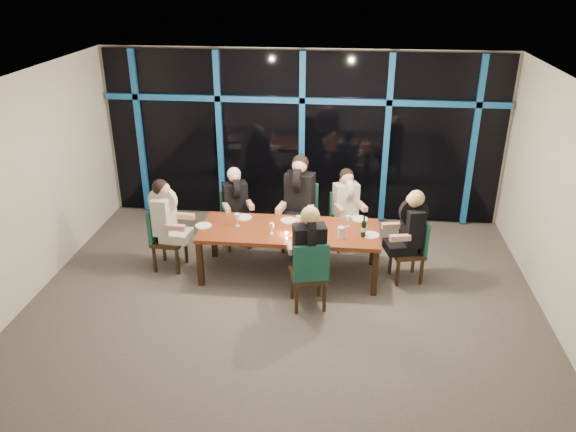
# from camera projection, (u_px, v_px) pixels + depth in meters

# --- Properties ---
(room) EXTENTS (7.04, 7.00, 3.02)m
(room) POSITION_uv_depth(u_px,v_px,m) (283.00, 164.00, 6.89)
(room) COLOR #5D5752
(room) RESTS_ON ground
(window_wall) EXTENTS (6.86, 0.43, 2.94)m
(window_wall) POSITION_uv_depth(u_px,v_px,m) (303.00, 135.00, 9.74)
(window_wall) COLOR black
(window_wall) RESTS_ON ground
(dining_table) EXTENTS (2.60, 1.00, 0.75)m
(dining_table) POSITION_uv_depth(u_px,v_px,m) (289.00, 233.00, 8.17)
(dining_table) COLOR brown
(dining_table) RESTS_ON ground
(chair_far_left) EXTENTS (0.56, 0.56, 0.92)m
(chair_far_left) POSITION_uv_depth(u_px,v_px,m) (235.00, 215.00, 9.15)
(chair_far_left) COLOR #311E10
(chair_far_left) RESTS_ON ground
(chair_far_mid) EXTENTS (0.59, 0.59, 1.08)m
(chair_far_mid) POSITION_uv_depth(u_px,v_px,m) (300.00, 213.00, 9.03)
(chair_far_mid) COLOR #311E10
(chair_far_mid) RESTS_ON ground
(chair_far_right) EXTENTS (0.55, 0.55, 0.92)m
(chair_far_right) POSITION_uv_depth(u_px,v_px,m) (344.00, 217.00, 9.11)
(chair_far_right) COLOR #311E10
(chair_far_right) RESTS_ON ground
(chair_end_left) EXTENTS (0.49, 0.49, 0.98)m
(chair_end_left) POSITION_uv_depth(u_px,v_px,m) (163.00, 235.00, 8.43)
(chair_end_left) COLOR #311E10
(chair_end_left) RESTS_ON ground
(chair_end_right) EXTENTS (0.54, 0.54, 0.96)m
(chair_end_right) POSITION_uv_depth(u_px,v_px,m) (413.00, 246.00, 8.11)
(chair_end_right) COLOR #311E10
(chair_end_right) RESTS_ON ground
(chair_near_mid) EXTENTS (0.57, 0.57, 1.01)m
(chair_near_mid) POSITION_uv_depth(u_px,v_px,m) (310.00, 272.00, 7.38)
(chair_near_mid) COLOR #311E10
(chair_near_mid) RESTS_ON ground
(diner_far_left) EXTENTS (0.57, 0.63, 0.89)m
(diner_far_left) POSITION_uv_depth(u_px,v_px,m) (235.00, 197.00, 8.93)
(diner_far_left) COLOR black
(diner_far_left) RESTS_ON ground
(diner_far_mid) EXTENTS (0.59, 0.72, 1.05)m
(diner_far_mid) POSITION_uv_depth(u_px,v_px,m) (299.00, 190.00, 8.78)
(diner_far_mid) COLOR black
(diner_far_mid) RESTS_ON ground
(diner_far_right) EXTENTS (0.57, 0.63, 0.90)m
(diner_far_right) POSITION_uv_depth(u_px,v_px,m) (347.00, 198.00, 8.89)
(diner_far_right) COLOR silver
(diner_far_right) RESTS_ON ground
(diner_end_left) EXTENTS (0.63, 0.51, 0.95)m
(diner_end_left) POSITION_uv_depth(u_px,v_px,m) (166.00, 212.00, 8.25)
(diner_end_left) COLOR silver
(diner_end_left) RESTS_ON ground
(diner_end_right) EXTENTS (0.64, 0.54, 0.93)m
(diner_end_right) POSITION_uv_depth(u_px,v_px,m) (410.00, 223.00, 7.95)
(diner_end_right) COLOR black
(diner_end_right) RESTS_ON ground
(diner_near_mid) EXTENTS (0.58, 0.68, 0.99)m
(diner_near_mid) POSITION_uv_depth(u_px,v_px,m) (309.00, 242.00, 7.29)
(diner_near_mid) COLOR black
(diner_near_mid) RESTS_ON ground
(plate_far_left) EXTENTS (0.24, 0.24, 0.01)m
(plate_far_left) POSITION_uv_depth(u_px,v_px,m) (244.00, 217.00, 8.49)
(plate_far_left) COLOR white
(plate_far_left) RESTS_ON dining_table
(plate_far_mid) EXTENTS (0.24, 0.24, 0.01)m
(plate_far_mid) POSITION_uv_depth(u_px,v_px,m) (288.00, 220.00, 8.40)
(plate_far_mid) COLOR white
(plate_far_mid) RESTS_ON dining_table
(plate_far_right) EXTENTS (0.24, 0.24, 0.01)m
(plate_far_right) POSITION_uv_depth(u_px,v_px,m) (360.00, 219.00, 8.44)
(plate_far_right) COLOR white
(plate_far_right) RESTS_ON dining_table
(plate_end_left) EXTENTS (0.24, 0.24, 0.01)m
(plate_end_left) POSITION_uv_depth(u_px,v_px,m) (203.00, 226.00, 8.23)
(plate_end_left) COLOR white
(plate_end_left) RESTS_ON dining_table
(plate_end_right) EXTENTS (0.24, 0.24, 0.01)m
(plate_end_right) POSITION_uv_depth(u_px,v_px,m) (371.00, 235.00, 7.94)
(plate_end_right) COLOR white
(plate_end_right) RESTS_ON dining_table
(plate_near_mid) EXTENTS (0.24, 0.24, 0.01)m
(plate_near_mid) POSITION_uv_depth(u_px,v_px,m) (302.00, 237.00, 7.89)
(plate_near_mid) COLOR white
(plate_near_mid) RESTS_ON dining_table
(wine_bottle) EXTENTS (0.07, 0.07, 0.32)m
(wine_bottle) POSITION_uv_depth(u_px,v_px,m) (364.00, 229.00, 7.87)
(wine_bottle) COLOR black
(wine_bottle) RESTS_ON dining_table
(water_pitcher) EXTENTS (0.11, 0.10, 0.18)m
(water_pitcher) POSITION_uv_depth(u_px,v_px,m) (341.00, 233.00, 7.83)
(water_pitcher) COLOR silver
(water_pitcher) RESTS_ON dining_table
(tea_light) EXTENTS (0.05, 0.05, 0.03)m
(tea_light) POSITION_uv_depth(u_px,v_px,m) (286.00, 233.00, 7.98)
(tea_light) COLOR #F89B4A
(tea_light) RESTS_ON dining_table
(wine_glass_a) EXTENTS (0.07, 0.07, 0.17)m
(wine_glass_a) POSITION_uv_depth(u_px,v_px,m) (272.00, 226.00, 7.95)
(wine_glass_a) COLOR silver
(wine_glass_a) RESTS_ON dining_table
(wine_glass_b) EXTENTS (0.07, 0.07, 0.18)m
(wine_glass_b) POSITION_uv_depth(u_px,v_px,m) (298.00, 219.00, 8.14)
(wine_glass_b) COLOR silver
(wine_glass_b) RESTS_ON dining_table
(wine_glass_c) EXTENTS (0.06, 0.06, 0.16)m
(wine_glass_c) POSITION_uv_depth(u_px,v_px,m) (316.00, 228.00, 7.93)
(wine_glass_c) COLOR silver
(wine_glass_c) RESTS_ON dining_table
(wine_glass_d) EXTENTS (0.08, 0.08, 0.19)m
(wine_glass_d) POSITION_uv_depth(u_px,v_px,m) (237.00, 217.00, 8.18)
(wine_glass_d) COLOR silver
(wine_glass_d) RESTS_ON dining_table
(wine_glass_e) EXTENTS (0.06, 0.06, 0.16)m
(wine_glass_e) POSITION_uv_depth(u_px,v_px,m) (348.00, 219.00, 8.19)
(wine_glass_e) COLOR silver
(wine_glass_e) RESTS_ON dining_table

